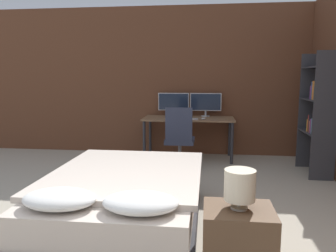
# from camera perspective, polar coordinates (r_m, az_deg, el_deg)

# --- Properties ---
(wall_back) EXTENTS (12.00, 0.06, 2.70)m
(wall_back) POSITION_cam_1_polar(r_m,az_deg,el_deg) (6.09, 3.88, 7.77)
(wall_back) COLOR brown
(wall_back) RESTS_ON ground_plane
(bed) EXTENTS (1.42, 1.97, 0.61)m
(bed) POSITION_cam_1_polar(r_m,az_deg,el_deg) (3.21, -7.52, -12.69)
(bed) COLOR #2D2D33
(bed) RESTS_ON ground_plane
(nightstand) EXTENTS (0.49, 0.41, 0.52)m
(nightstand) POSITION_cam_1_polar(r_m,az_deg,el_deg) (2.51, 12.06, -19.37)
(nightstand) COLOR brown
(nightstand) RESTS_ON ground_plane
(bedside_lamp) EXTENTS (0.22, 0.22, 0.28)m
(bedside_lamp) POSITION_cam_1_polar(r_m,az_deg,el_deg) (2.34, 12.39, -10.07)
(bedside_lamp) COLOR gray
(bedside_lamp) RESTS_ON nightstand
(desk) EXTENTS (1.57, 0.69, 0.72)m
(desk) POSITION_cam_1_polar(r_m,az_deg,el_deg) (5.73, 3.61, 0.65)
(desk) COLOR #846042
(desk) RESTS_ON ground_plane
(monitor_left) EXTENTS (0.56, 0.16, 0.42)m
(monitor_left) POSITION_cam_1_polar(r_m,az_deg,el_deg) (5.96, 0.98, 4.09)
(monitor_left) COLOR #B7B7BC
(monitor_left) RESTS_ON desk
(monitor_right) EXTENTS (0.56, 0.16, 0.42)m
(monitor_right) POSITION_cam_1_polar(r_m,az_deg,el_deg) (5.92, 6.58, 4.01)
(monitor_right) COLOR #B7B7BC
(monitor_right) RESTS_ON desk
(keyboard) EXTENTS (0.35, 0.13, 0.02)m
(keyboard) POSITION_cam_1_polar(r_m,az_deg,el_deg) (5.48, 3.47, 1.23)
(keyboard) COLOR #B7B7BC
(keyboard) RESTS_ON desk
(computer_mouse) EXTENTS (0.07, 0.05, 0.04)m
(computer_mouse) POSITION_cam_1_polar(r_m,az_deg,el_deg) (5.47, 6.22, 1.27)
(computer_mouse) COLOR #B7B7BC
(computer_mouse) RESTS_ON desk
(office_chair) EXTENTS (0.52, 0.52, 0.98)m
(office_chair) POSITION_cam_1_polar(r_m,az_deg,el_deg) (5.05, 2.01, -3.32)
(office_chair) COLOR black
(office_chair) RESTS_ON ground_plane
(bookshelf) EXTENTS (0.33, 0.73, 1.78)m
(bookshelf) POSITION_cam_1_polar(r_m,az_deg,el_deg) (5.18, 24.81, 2.65)
(bookshelf) COLOR #333338
(bookshelf) RESTS_ON ground_plane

